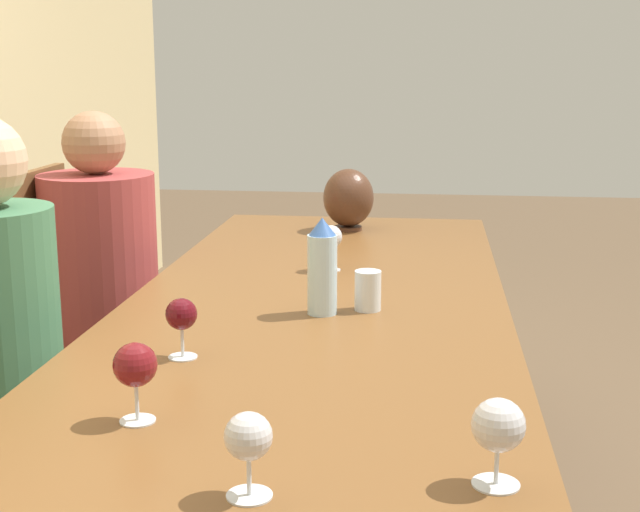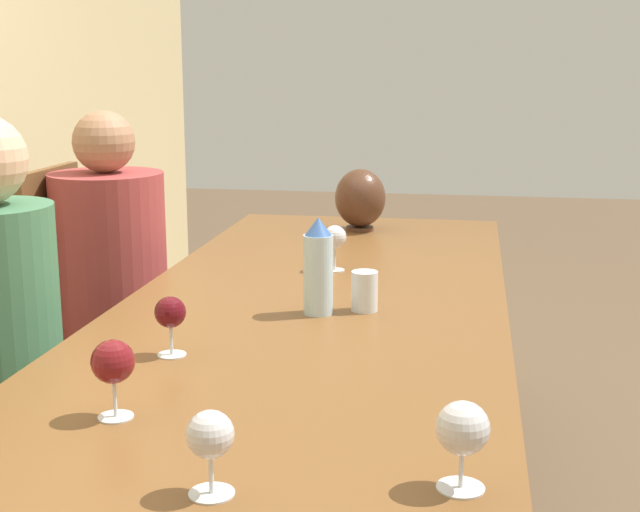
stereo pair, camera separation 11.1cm
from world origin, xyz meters
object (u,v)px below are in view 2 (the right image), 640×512
(wine_glass_0, at_px, (334,238))
(person_near, at_px, (1,342))
(wine_glass_1, at_px, (210,437))
(wine_glass_2, at_px, (463,430))
(water_tumbler, at_px, (365,291))
(water_bottle, at_px, (318,267))
(vase, at_px, (360,199))
(wine_glass_4, at_px, (113,363))
(chair_far, at_px, (90,313))
(wine_glass_3, at_px, (170,314))
(person_far, at_px, (116,283))

(wine_glass_0, height_order, person_near, person_near)
(wine_glass_1, xyz_separation_m, wine_glass_2, (0.08, -0.35, 0.00))
(water_tumbler, bearing_deg, water_bottle, 112.64)
(water_bottle, distance_m, water_tumbler, 0.14)
(vase, relative_size, wine_glass_4, 1.59)
(water_bottle, height_order, person_near, person_near)
(water_bottle, bearing_deg, chair_far, 56.04)
(wine_glass_0, distance_m, wine_glass_4, 1.18)
(water_bottle, height_order, chair_far, chair_far)
(wine_glass_0, distance_m, chair_far, 0.90)
(water_tumbler, relative_size, chair_far, 0.10)
(wine_glass_3, bearing_deg, water_bottle, -34.49)
(water_bottle, relative_size, wine_glass_2, 1.79)
(person_near, bearing_deg, wine_glass_2, -122.70)
(wine_glass_0, relative_size, wine_glass_3, 1.06)
(wine_glass_0, relative_size, person_far, 0.11)
(water_tumbler, height_order, wine_glass_1, wine_glass_1)
(wine_glass_0, bearing_deg, water_bottle, -175.80)
(person_near, distance_m, person_far, 0.72)
(water_tumbler, bearing_deg, chair_far, 61.11)
(person_far, bearing_deg, wine_glass_2, -141.96)
(person_far, bearing_deg, chair_far, 90.00)
(vase, xyz_separation_m, chair_far, (-0.51, 0.83, -0.33))
(vase, relative_size, wine_glass_0, 1.66)
(wine_glass_0, bearing_deg, wine_glass_4, 170.05)
(wine_glass_2, bearing_deg, chair_far, 40.27)
(water_bottle, xyz_separation_m, chair_far, (0.59, 0.87, -0.33))
(wine_glass_3, bearing_deg, water_tumbler, -41.22)
(person_near, bearing_deg, water_bottle, -80.05)
(vase, bearing_deg, wine_glass_2, -168.56)
(person_near, bearing_deg, person_far, -0.22)
(chair_far, bearing_deg, vase, -58.29)
(vase, bearing_deg, chair_far, 121.71)
(vase, height_order, wine_glass_2, vase)
(water_tumbler, bearing_deg, person_far, 58.58)
(water_tumbler, xyz_separation_m, wine_glass_2, (-0.91, -0.25, 0.04))
(water_bottle, xyz_separation_m, wine_glass_0, (0.46, 0.03, -0.02))
(wine_glass_1, relative_size, wine_glass_2, 0.95)
(water_bottle, height_order, wine_glass_4, water_bottle)
(vase, height_order, wine_glass_4, vase)
(water_bottle, distance_m, wine_glass_2, 0.94)
(wine_glass_3, height_order, wine_glass_4, wine_glass_4)
(chair_far, bearing_deg, person_near, -172.77)
(wine_glass_3, relative_size, person_far, 0.11)
(wine_glass_1, height_order, chair_far, chair_far)
(wine_glass_1, distance_m, wine_glass_2, 0.36)
(wine_glass_1, bearing_deg, wine_glass_0, 1.73)
(wine_glass_2, relative_size, person_near, 0.11)
(water_tumbler, xyz_separation_m, vase, (1.05, 0.15, 0.07))
(person_near, bearing_deg, wine_glass_1, -135.88)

